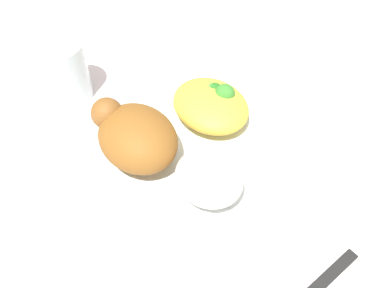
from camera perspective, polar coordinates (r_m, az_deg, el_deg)
name	(u,v)px	position (r m, az deg, el deg)	size (l,w,h in m)	color
ground_plane	(192,156)	(0.56, 0.00, -1.62)	(2.00, 2.00, 0.00)	silver
plate	(192,153)	(0.55, 0.00, -1.14)	(0.27, 0.27, 0.01)	white
roasted_chicken	(135,136)	(0.52, -7.53, 1.10)	(0.12, 0.09, 0.06)	brown
rice_pile	(209,178)	(0.49, 2.26, -4.46)	(0.08, 0.07, 0.05)	white
mac_cheese_with_broccoli	(212,104)	(0.58, 2.59, 5.28)	(0.11, 0.09, 0.05)	gold
fork	(281,252)	(0.49, 11.64, -13.81)	(0.02, 0.14, 0.01)	silver
water_glass	(64,71)	(0.64, -16.53, 9.20)	(0.07, 0.07, 0.09)	silver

